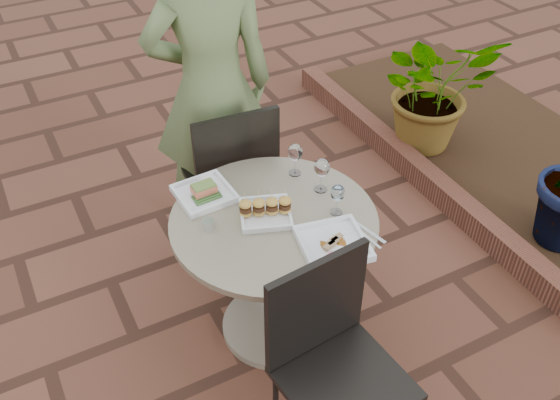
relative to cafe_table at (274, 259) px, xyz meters
name	(u,v)px	position (x,y,z in m)	size (l,w,h in m)	color
ground	(212,306)	(-0.23, 0.27, -0.48)	(60.00, 60.00, 0.00)	brown
cafe_table	(274,259)	(0.00, 0.00, 0.00)	(0.90, 0.90, 0.73)	gray
chair_far	(232,168)	(0.08, 0.64, 0.07)	(0.47, 0.47, 0.93)	black
chair_near	(331,350)	(-0.06, -0.59, 0.07)	(0.48, 0.48, 0.93)	black
diner	(211,89)	(0.08, 0.86, 0.42)	(0.66, 0.43, 1.81)	#546739
plate_salmon	(204,193)	(-0.21, 0.28, 0.26)	(0.25, 0.25, 0.07)	silver
plate_sliders	(265,210)	(-0.02, 0.03, 0.28)	(0.28, 0.28, 0.14)	silver
plate_tuna	(333,243)	(0.13, -0.27, 0.26)	(0.31, 0.31, 0.03)	silver
wine_glass_right	(338,194)	(0.26, -0.09, 0.35)	(0.06, 0.06, 0.15)	white
wine_glass_mid	(295,153)	(0.23, 0.24, 0.36)	(0.07, 0.07, 0.16)	white
wine_glass_far	(322,169)	(0.28, 0.08, 0.36)	(0.07, 0.07, 0.17)	white
steel_ramekin	(208,224)	(-0.27, 0.07, 0.27)	(0.05, 0.05, 0.04)	silver
cutlery_set	(362,233)	(0.28, -0.26, 0.25)	(0.10, 0.23, 0.00)	silver
planter_curb	(425,177)	(1.37, 0.57, -0.41)	(0.12, 3.00, 0.15)	brown
mulch_bed	(506,153)	(2.07, 0.57, -0.45)	(1.30, 3.00, 0.06)	black
potted_plant_a	(434,89)	(1.64, 0.91, -0.01)	(0.74, 0.64, 0.82)	#33662D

